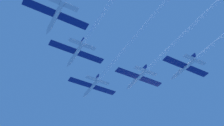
{
  "coord_description": "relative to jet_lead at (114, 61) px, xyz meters",
  "views": [
    {
      "loc": [
        -29.95,
        -65.9,
        -52.38
      ],
      "look_at": [
        -0.05,
        -12.93,
        0.11
      ],
      "focal_mm": 42.51,
      "sensor_mm": 36.0,
      "label": 1
    }
  ],
  "objects": [
    {
      "name": "jet_left_wing",
      "position": [
        -10.89,
        -14.32,
        1.11
      ],
      "size": [
        16.75,
        59.09,
        2.77
      ],
      "color": "silver"
    },
    {
      "name": "jet_lead",
      "position": [
        0.0,
        0.0,
        0.0
      ],
      "size": [
        16.75,
        53.28,
        2.77
      ],
      "color": "silver"
    },
    {
      "name": "jet_right_wing",
      "position": [
        11.35,
        -10.44,
        0.64
      ],
      "size": [
        16.75,
        51.83,
        2.77
      ],
      "color": "silver"
    }
  ]
}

